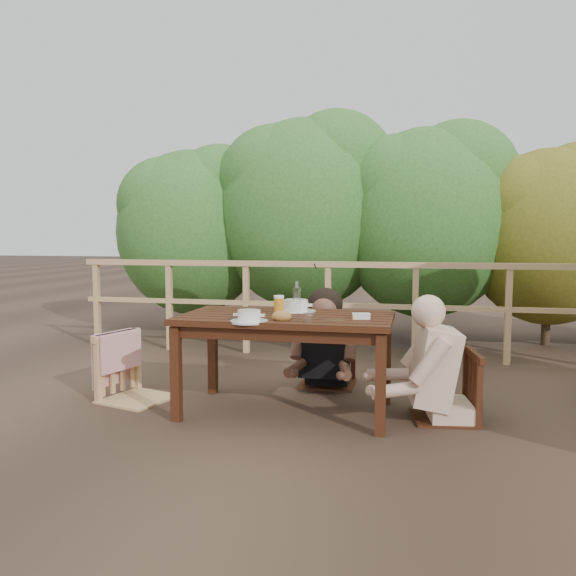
% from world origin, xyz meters
% --- Properties ---
extents(ground, '(60.00, 60.00, 0.00)m').
position_xyz_m(ground, '(0.00, 0.00, 0.00)').
color(ground, '#463224').
rests_on(ground, ground).
extents(table, '(1.51, 0.85, 0.70)m').
position_xyz_m(table, '(0.00, 0.00, 0.35)').
color(table, black).
rests_on(table, ground).
extents(chair_left, '(0.61, 0.61, 0.98)m').
position_xyz_m(chair_left, '(-1.20, 0.04, 0.49)').
color(chair_left, tan).
rests_on(chair_left, ground).
extents(chair_far, '(0.46, 0.46, 0.93)m').
position_xyz_m(chair_far, '(0.17, 0.83, 0.46)').
color(chair_far, black).
rests_on(chair_far, ground).
extents(chair_right, '(0.51, 0.51, 0.90)m').
position_xyz_m(chair_right, '(1.11, 0.08, 0.45)').
color(chair_right, black).
rests_on(chair_right, ground).
extents(woman, '(0.52, 0.64, 1.29)m').
position_xyz_m(woman, '(0.17, 0.85, 0.64)').
color(woman, black).
rests_on(woman, ground).
extents(diner_right, '(0.78, 0.67, 1.43)m').
position_xyz_m(diner_right, '(1.14, 0.08, 0.72)').
color(diner_right, '#D6B192').
rests_on(diner_right, ground).
extents(railing, '(5.60, 0.10, 1.01)m').
position_xyz_m(railing, '(0.00, 2.00, 0.51)').
color(railing, tan).
rests_on(railing, ground).
extents(hedge_row, '(6.60, 1.60, 3.80)m').
position_xyz_m(hedge_row, '(0.40, 3.20, 1.90)').
color(hedge_row, '#305D24').
rests_on(hedge_row, ground).
extents(soup_near, '(0.26, 0.26, 0.09)m').
position_xyz_m(soup_near, '(-0.18, -0.32, 0.74)').
color(soup_near, white).
rests_on(soup_near, table).
extents(soup_far, '(0.30, 0.30, 0.10)m').
position_xyz_m(soup_far, '(0.02, 0.23, 0.75)').
color(soup_far, white).
rests_on(soup_far, table).
extents(bread_roll, '(0.14, 0.10, 0.08)m').
position_xyz_m(bread_roll, '(0.03, -0.27, 0.74)').
color(bread_roll, '#AF7330').
rests_on(bread_roll, table).
extents(beer_glass, '(0.08, 0.08, 0.15)m').
position_xyz_m(beer_glass, '(-0.07, 0.08, 0.77)').
color(beer_glass, gold).
rests_on(beer_glass, table).
extents(bottle, '(0.06, 0.06, 0.25)m').
position_xyz_m(bottle, '(0.05, 0.13, 0.82)').
color(bottle, silver).
rests_on(bottle, table).
extents(tumbler, '(0.06, 0.06, 0.08)m').
position_xyz_m(tumbler, '(0.22, -0.32, 0.73)').
color(tumbler, white).
rests_on(tumbler, table).
extents(butter_tub, '(0.13, 0.11, 0.05)m').
position_xyz_m(butter_tub, '(0.54, -0.08, 0.72)').
color(butter_tub, white).
rests_on(butter_tub, table).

